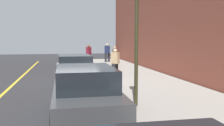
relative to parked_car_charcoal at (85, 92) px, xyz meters
name	(u,v)px	position (x,y,z in m)	size (l,w,h in m)	color
ground_plane	(76,82)	(6.22, -0.07, -0.76)	(56.00, 56.00, 0.00)	#28282B
sidewalk	(134,79)	(6.22, -3.37, -0.68)	(28.00, 4.60, 0.15)	gray
lane_stripe_centre	(14,84)	(6.22, 3.13, -0.76)	(28.00, 0.14, 0.01)	gold
parked_car_charcoal	(85,92)	(0.00, 0.00, 0.00)	(4.71, 1.91, 1.51)	black
parked_car_silver	(75,69)	(5.71, 0.02, 0.00)	(4.36, 1.96, 1.51)	black
pedestrian_brown_coat	(115,56)	(11.75, -3.41, 0.26)	(0.46, 0.54, 1.64)	black
pedestrian_tan_coat	(115,62)	(6.86, -2.38, 0.26)	(0.50, 0.51, 1.62)	black
pedestrian_navy_coat	(107,52)	(16.57, -3.67, 0.34)	(0.57, 0.54, 1.78)	black
pedestrian_burgundy_coat	(89,54)	(14.96, -1.69, 0.31)	(0.54, 0.52, 1.72)	black
traffic_light_pole	(137,12)	(0.38, -1.69, 2.40)	(0.35, 0.26, 4.46)	#2D2D19
rolling_suitcase	(89,60)	(15.50, -1.79, -0.33)	(0.34, 0.22, 0.91)	#471E19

